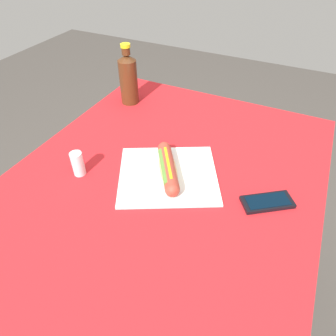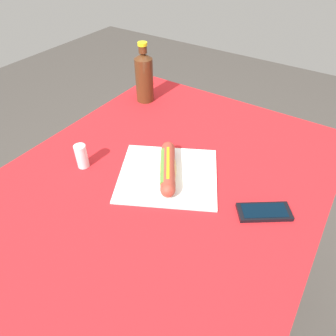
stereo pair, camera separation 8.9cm
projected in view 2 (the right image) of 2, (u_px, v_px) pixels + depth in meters
ground_plane at (165, 295)px, 1.41m from camera, size 6.00×6.00×0.00m
dining_table at (164, 207)px, 1.00m from camera, size 1.11×0.89×0.76m
paper_wrapper at (168, 175)px, 0.91m from camera, size 0.37×0.38×0.01m
hot_dog at (168, 168)px, 0.89m from camera, size 0.20×0.14×0.05m
cell_phone at (264, 212)px, 0.79m from camera, size 0.13×0.15×0.01m
soda_bottle at (144, 76)px, 1.19m from camera, size 0.07×0.07×0.23m
salt_shaker at (82, 156)px, 0.92m from camera, size 0.04×0.04×0.08m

